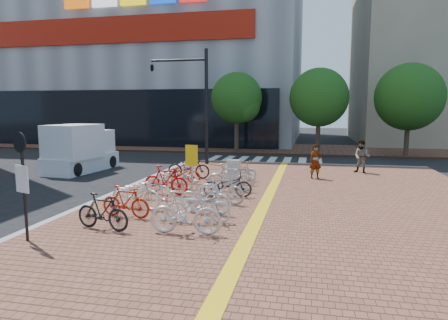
% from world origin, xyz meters
% --- Properties ---
extents(ground, '(120.00, 120.00, 0.00)m').
position_xyz_m(ground, '(0.00, 0.00, 0.00)').
color(ground, black).
rests_on(ground, ground).
extents(sidewalk, '(14.00, 34.00, 0.15)m').
position_xyz_m(sidewalk, '(3.00, -5.00, 0.07)').
color(sidewalk, brown).
rests_on(sidewalk, ground).
extents(tactile_strip, '(0.40, 34.00, 0.01)m').
position_xyz_m(tactile_strip, '(2.00, -5.00, 0.16)').
color(tactile_strip, yellow).
rests_on(tactile_strip, sidewalk).
extents(kerb_north, '(14.00, 0.25, 0.15)m').
position_xyz_m(kerb_north, '(3.00, 12.00, 0.08)').
color(kerb_north, gray).
rests_on(kerb_north, ground).
extents(far_sidewalk, '(70.00, 8.00, 0.15)m').
position_xyz_m(far_sidewalk, '(0.00, 21.00, 0.07)').
color(far_sidewalk, brown).
rests_on(far_sidewalk, ground).
extents(department_store, '(36.00, 24.27, 28.00)m').
position_xyz_m(department_store, '(-15.99, 31.95, 13.98)').
color(department_store, gray).
rests_on(department_store, ground).
extents(crosswalk, '(7.50, 4.00, 0.01)m').
position_xyz_m(crosswalk, '(0.50, 14.00, 0.01)').
color(crosswalk, silver).
rests_on(crosswalk, ground).
extents(street_trees, '(16.20, 4.60, 6.35)m').
position_xyz_m(street_trees, '(5.04, 17.45, 4.10)').
color(street_trees, '#38281E').
rests_on(street_trees, far_sidewalk).
extents(bike_0, '(1.73, 0.77, 1.00)m').
position_xyz_m(bike_0, '(-1.96, -2.59, 0.65)').
color(bike_0, black).
rests_on(bike_0, sidewalk).
extents(bike_1, '(1.66, 0.64, 0.97)m').
position_xyz_m(bike_1, '(-1.91, -1.30, 0.64)').
color(bike_1, '#AC210C').
rests_on(bike_1, sidewalk).
extents(bike_2, '(2.01, 1.05, 1.01)m').
position_xyz_m(bike_2, '(-2.09, -0.17, 0.65)').
color(bike_2, white).
rests_on(bike_2, sidewalk).
extents(bike_3, '(1.63, 0.65, 0.84)m').
position_xyz_m(bike_3, '(-2.13, 1.11, 0.57)').
color(bike_3, white).
rests_on(bike_3, sidewalk).
extents(bike_4, '(1.89, 0.74, 1.11)m').
position_xyz_m(bike_4, '(-1.87, 2.00, 0.70)').
color(bike_4, '#A20B0E').
rests_on(bike_4, sidewalk).
extents(bike_5, '(1.84, 0.94, 0.92)m').
position_xyz_m(bike_5, '(-1.92, 3.22, 0.61)').
color(bike_5, silver).
rests_on(bike_5, sidewalk).
extents(bike_6, '(1.73, 0.64, 0.90)m').
position_xyz_m(bike_6, '(-2.01, 4.29, 0.60)').
color(bike_6, red).
rests_on(bike_6, sidewalk).
extents(bike_7, '(2.04, 0.80, 1.05)m').
position_xyz_m(bike_7, '(-2.08, 5.62, 0.68)').
color(bike_7, black).
rests_on(bike_7, sidewalk).
extents(bike_8, '(1.95, 0.64, 1.15)m').
position_xyz_m(bike_8, '(0.35, -2.47, 0.73)').
color(bike_8, silver).
rests_on(bike_8, sidewalk).
extents(bike_9, '(1.98, 0.99, 1.00)m').
position_xyz_m(bike_9, '(0.40, -1.41, 0.65)').
color(bike_9, silver).
rests_on(bike_9, sidewalk).
extents(bike_10, '(1.81, 0.78, 1.05)m').
position_xyz_m(bike_10, '(0.31, -0.37, 0.68)').
color(bike_10, silver).
rests_on(bike_10, sidewalk).
extents(bike_11, '(1.78, 0.81, 1.03)m').
position_xyz_m(bike_11, '(0.52, 1.02, 0.66)').
color(bike_11, '#B2B2B7').
rests_on(bike_11, sidewalk).
extents(bike_12, '(1.88, 0.91, 0.94)m').
position_xyz_m(bike_12, '(0.53, 2.05, 0.62)').
color(bike_12, black).
rests_on(bike_12, sidewalk).
extents(bike_13, '(1.85, 0.54, 1.11)m').
position_xyz_m(bike_13, '(0.40, 3.09, 0.71)').
color(bike_13, '#ADAEB2').
rests_on(bike_13, sidewalk).
extents(bike_14, '(1.65, 0.74, 0.84)m').
position_xyz_m(bike_14, '(0.49, 4.56, 0.57)').
color(bike_14, silver).
rests_on(bike_14, sidewalk).
extents(bike_15, '(1.83, 0.95, 0.91)m').
position_xyz_m(bike_15, '(0.30, 5.62, 0.61)').
color(bike_15, '#AEAEB3').
rests_on(bike_15, sidewalk).
extents(pedestrian_a, '(0.68, 0.56, 1.61)m').
position_xyz_m(pedestrian_a, '(3.75, 6.80, 0.95)').
color(pedestrian_a, gray).
rests_on(pedestrian_a, sidewalk).
extents(pedestrian_b, '(1.00, 0.92, 1.67)m').
position_xyz_m(pedestrian_b, '(6.07, 8.97, 0.98)').
color(pedestrian_b, '#4F5264').
rests_on(pedestrian_b, sidewalk).
extents(utility_box, '(0.57, 0.43, 1.16)m').
position_xyz_m(utility_box, '(0.42, 3.87, 0.73)').
color(utility_box, silver).
rests_on(utility_box, sidewalk).
extents(yellow_sign, '(0.51, 0.16, 1.87)m').
position_xyz_m(yellow_sign, '(-0.99, 2.52, 1.45)').
color(yellow_sign, '#B7B7BC').
rests_on(yellow_sign, sidewalk).
extents(notice_sign, '(0.48, 0.20, 2.71)m').
position_xyz_m(notice_sign, '(-3.36, -3.83, 1.86)').
color(notice_sign, black).
rests_on(notice_sign, sidewalk).
extents(traffic_light_pole, '(3.59, 1.38, 6.68)m').
position_xyz_m(traffic_light_pole, '(-4.05, 10.57, 4.76)').
color(traffic_light_pole, black).
rests_on(traffic_light_pole, sidewalk).
extents(box_truck, '(2.29, 4.60, 2.58)m').
position_xyz_m(box_truck, '(-8.77, 7.29, 1.21)').
color(box_truck, white).
rests_on(box_truck, ground).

